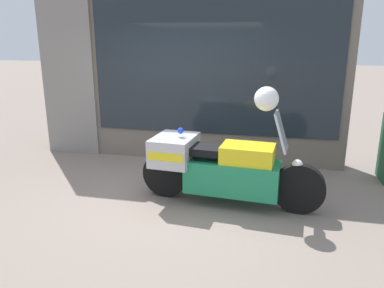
% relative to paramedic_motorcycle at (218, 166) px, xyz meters
% --- Properties ---
extents(ground_plane, '(60.00, 60.00, 0.00)m').
position_rel_paramedic_motorcycle_xyz_m(ground_plane, '(-0.89, -0.06, -0.53)').
color(ground_plane, gray).
extents(shop_building, '(5.68, 0.55, 3.62)m').
position_rel_paramedic_motorcycle_xyz_m(shop_building, '(-1.34, 1.94, 1.28)').
color(shop_building, '#6B6056').
rests_on(shop_building, ground).
extents(window_display, '(4.16, 0.30, 1.85)m').
position_rel_paramedic_motorcycle_xyz_m(window_display, '(-0.43, 1.97, -0.08)').
color(window_display, slate).
rests_on(window_display, ground).
extents(paramedic_motorcycle, '(2.53, 0.78, 1.33)m').
position_rel_paramedic_motorcycle_xyz_m(paramedic_motorcycle, '(0.00, 0.00, 0.00)').
color(paramedic_motorcycle, black).
rests_on(paramedic_motorcycle, ground).
extents(white_helmet, '(0.31, 0.31, 0.31)m').
position_rel_paramedic_motorcycle_xyz_m(white_helmet, '(0.61, -0.05, 0.96)').
color(white_helmet, white).
rests_on(white_helmet, paramedic_motorcycle).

